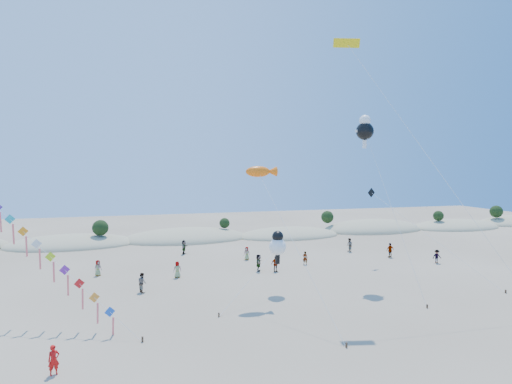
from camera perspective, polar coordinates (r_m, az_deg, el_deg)
name	(u,v)px	position (r m, az deg, el deg)	size (l,w,h in m)	color
dune_ridge	(193,238)	(65.84, -8.41, -6.14)	(145.30, 11.49, 5.57)	tan
fish_kite	(262,172)	(35.89, 0.74, 2.69)	(3.54, 11.90, 11.11)	#3F2D1E
cartoon_kite_low	(278,244)	(37.53, 2.90, -7.00)	(6.86, 5.35, 5.48)	#3F2D1E
cartoon_kite_high	(365,129)	(43.02, 14.32, 8.11)	(2.00, 10.17, 16.03)	#3F2D1E
parafoil_kite	(351,49)	(37.05, 12.54, 18.09)	(12.62, 9.28, 21.41)	#3F2D1E
dark_kite	(399,213)	(48.18, 18.55, -2.72)	(5.88, 13.80, 8.63)	#3F2D1E
flyer_foreground	(54,360)	(26.67, -25.37, -19.59)	(0.59, 0.38, 1.61)	red
beachgoers	(264,258)	(48.32, 1.02, -8.75)	(37.82, 16.82, 1.78)	slate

